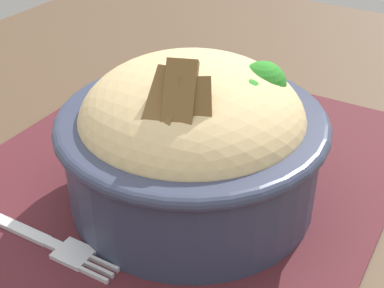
% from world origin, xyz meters
% --- Properties ---
extents(placemat, '(0.48, 0.35, 0.00)m').
position_xyz_m(placemat, '(-0.03, -0.00, 0.74)').
color(placemat, '#47191E').
rests_on(placemat, table).
extents(bowl, '(0.21, 0.21, 0.14)m').
position_xyz_m(bowl, '(-0.04, 0.02, 0.80)').
color(bowl, '#2D3347').
rests_on(bowl, placemat).
extents(fork, '(0.02, 0.12, 0.00)m').
position_xyz_m(fork, '(0.06, -0.03, 0.74)').
color(fork, '#B6B6B6').
rests_on(fork, placemat).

